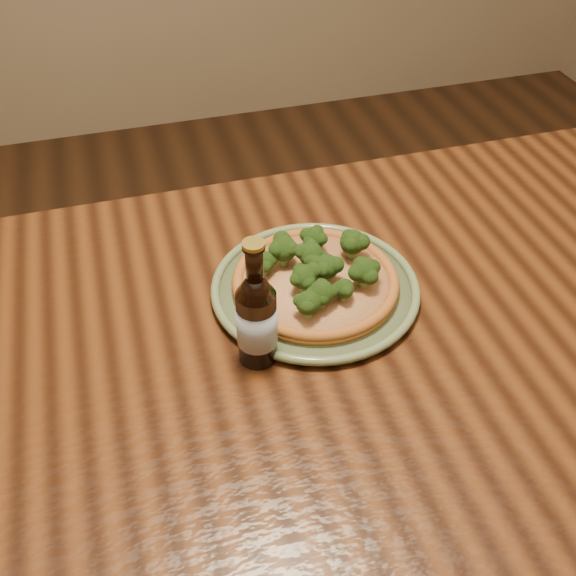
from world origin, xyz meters
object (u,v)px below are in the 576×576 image
object	(u,v)px
table	(331,380)
pizza	(316,278)
plate	(315,288)
beer_bottle	(257,318)

from	to	relation	value
table	pizza	distance (m)	0.16
table	plate	xyz separation A→B (m)	(0.00, 0.10, 0.10)
plate	beer_bottle	bearing A→B (deg)	-138.48
table	pizza	bearing A→B (deg)	86.81
pizza	table	bearing A→B (deg)	-93.19
plate	pizza	distance (m)	0.02
table	pizza	xyz separation A→B (m)	(0.01, 0.10, 0.12)
plate	table	bearing A→B (deg)	-92.59
beer_bottle	table	bearing A→B (deg)	-13.27
table	plate	distance (m)	0.14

